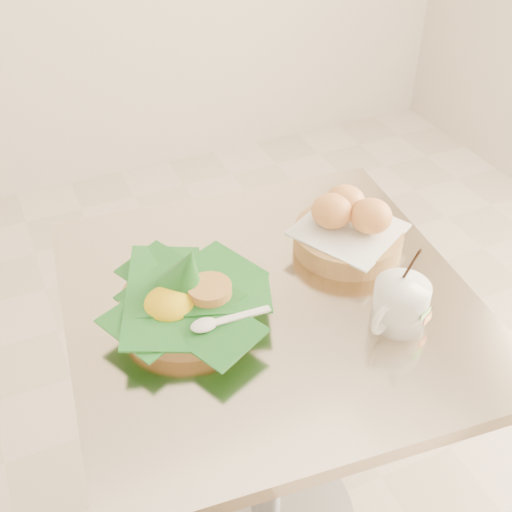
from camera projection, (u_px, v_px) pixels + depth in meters
name	position (u px, v px, depth m)	size (l,w,h in m)	color
cafe_table	(268.00, 380.00, 1.26)	(0.77, 0.77, 0.75)	gray
rice_basket	(186.00, 297.00, 1.07)	(0.28, 0.28, 0.14)	#AD7F4A
bread_basket	(348.00, 227.00, 1.22)	(0.24, 0.24, 0.11)	#AD7F4A
coffee_mug	(400.00, 304.00, 1.05)	(0.12, 0.10, 0.16)	white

